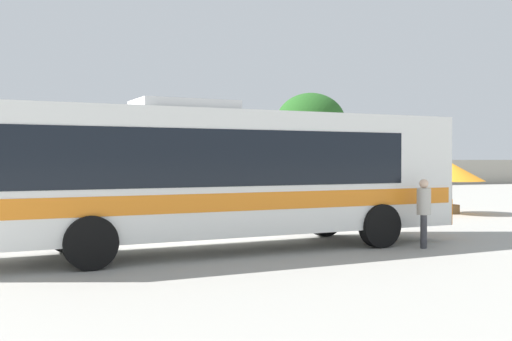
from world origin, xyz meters
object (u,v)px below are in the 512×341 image
object	(u,v)px
coach_bus_white_orange	(215,171)
attendant_by_bus_door	(424,209)
parked_car_second_red	(27,182)
roadside_tree_midright	(136,136)
vendor_umbrella_near_gate_orange	(452,173)
roadside_tree_right	(311,123)

from	to	relation	value
coach_bus_white_orange	attendant_by_bus_door	bearing A→B (deg)	-16.60
attendant_by_bus_door	parked_car_second_red	bearing A→B (deg)	108.05
roadside_tree_midright	coach_bus_white_orange	bearing A→B (deg)	-98.19
attendant_by_bus_door	parked_car_second_red	world-z (taller)	attendant_by_bus_door
coach_bus_white_orange	parked_car_second_red	bearing A→B (deg)	98.11
coach_bus_white_orange	roadside_tree_midright	size ratio (longest dim) A/B	2.13
attendant_by_bus_door	roadside_tree_midright	size ratio (longest dim) A/B	0.30
attendant_by_bus_door	roadside_tree_midright	xyz separation A→B (m)	(0.12, 35.10, 2.92)
parked_car_second_red	roadside_tree_midright	distance (m)	13.60
vendor_umbrella_near_gate_orange	parked_car_second_red	bearing A→B (deg)	129.95
coach_bus_white_orange	vendor_umbrella_near_gate_orange	distance (m)	12.74
attendant_by_bus_door	roadside_tree_right	xyz separation A→B (m)	(13.86, 32.86, 4.14)
parked_car_second_red	roadside_tree_midright	bearing A→B (deg)	52.02
attendant_by_bus_door	roadside_tree_midright	bearing A→B (deg)	89.80
coach_bus_white_orange	roadside_tree_midright	bearing A→B (deg)	81.81
coach_bus_white_orange	attendant_by_bus_door	xyz separation A→B (m)	(4.72, -1.41, -0.90)
attendant_by_bus_door	parked_car_second_red	distance (m)	25.93
coach_bus_white_orange	attendant_by_bus_door	world-z (taller)	coach_bus_white_orange
coach_bus_white_orange	parked_car_second_red	size ratio (longest dim) A/B	2.67
coach_bus_white_orange	roadside_tree_right	xyz separation A→B (m)	(18.58, 31.45, 3.24)
roadside_tree_right	coach_bus_white_orange	bearing A→B (deg)	-120.57
vendor_umbrella_near_gate_orange	attendant_by_bus_door	bearing A→B (deg)	-133.35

